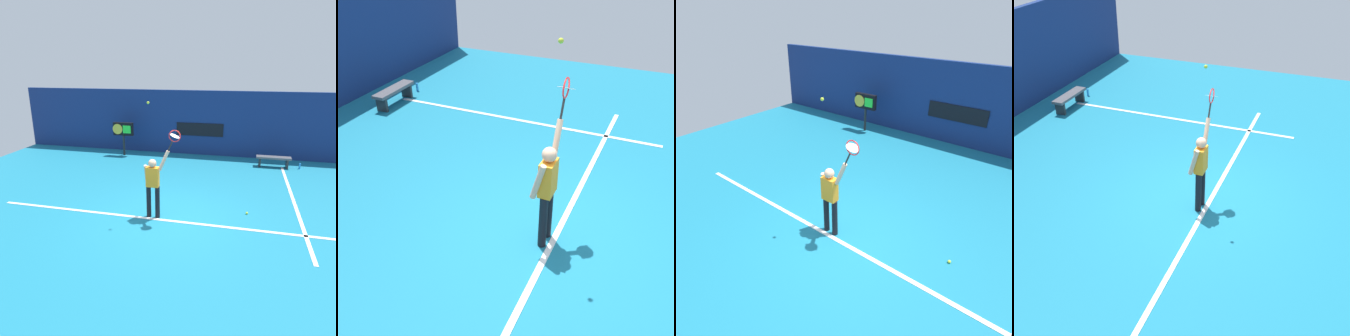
# 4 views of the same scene
# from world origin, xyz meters

# --- Properties ---
(ground_plane) EXTENTS (18.00, 18.00, 0.00)m
(ground_plane) POSITION_xyz_m (0.00, 0.00, 0.00)
(ground_plane) COLOR teal
(court_baseline) EXTENTS (10.00, 0.10, 0.01)m
(court_baseline) POSITION_xyz_m (0.00, -0.22, 0.01)
(court_baseline) COLOR white
(court_baseline) RESTS_ON ground_plane
(court_sideline) EXTENTS (0.10, 7.00, 0.01)m
(court_sideline) POSITION_xyz_m (3.68, 2.00, 0.01)
(court_sideline) COLOR white
(court_sideline) RESTS_ON ground_plane
(tennis_player) EXTENTS (0.72, 0.31, 1.96)m
(tennis_player) POSITION_xyz_m (-0.32, -0.08, 1.01)
(tennis_player) COLOR black
(tennis_player) RESTS_ON ground_plane
(tennis_racket) EXTENTS (0.41, 0.27, 0.62)m
(tennis_racket) POSITION_xyz_m (0.27, -0.08, 2.32)
(tennis_racket) COLOR black
(tennis_ball) EXTENTS (0.07, 0.07, 0.07)m
(tennis_ball) POSITION_xyz_m (-0.39, -0.15, 3.18)
(tennis_ball) COLOR #CCE033
(court_bench) EXTENTS (1.40, 0.36, 0.45)m
(court_bench) POSITION_xyz_m (3.31, 5.50, 0.34)
(court_bench) COLOR #4C4C51
(court_bench) RESTS_ON ground_plane
(water_bottle) EXTENTS (0.07, 0.07, 0.24)m
(water_bottle) POSITION_xyz_m (4.37, 5.50, 0.12)
(water_bottle) COLOR #338CD8
(water_bottle) RESTS_ON ground_plane
(spare_ball) EXTENTS (0.07, 0.07, 0.07)m
(spare_ball) POSITION_xyz_m (2.25, 0.70, 0.03)
(spare_ball) COLOR #CCE033
(spare_ball) RESTS_ON ground_plane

